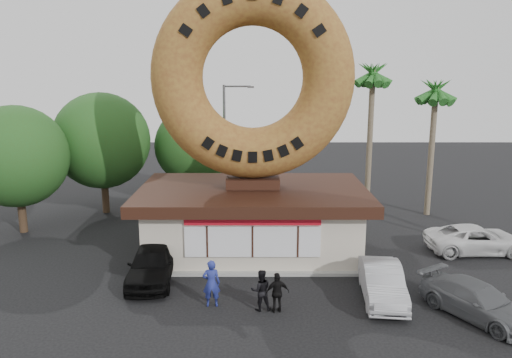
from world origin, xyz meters
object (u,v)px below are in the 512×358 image
at_px(car_black, 152,264).
at_px(car_white, 476,239).
at_px(person_right, 277,293).
at_px(person_left, 211,283).
at_px(person_center, 261,290).
at_px(giant_donut, 253,78).
at_px(street_lamp, 227,137).
at_px(car_grey, 477,301).
at_px(car_silver, 382,282).
at_px(donut_shop, 253,217).

relative_size(car_black, car_white, 0.93).
bearing_deg(person_right, car_white, -159.30).
height_order(car_black, car_white, car_black).
height_order(person_left, person_right, person_left).
height_order(person_center, car_white, person_center).
bearing_deg(person_left, giant_donut, -108.91).
distance_m(street_lamp, person_left, 16.46).
height_order(street_lamp, person_right, street_lamp).
bearing_deg(car_grey, street_lamp, 89.50).
bearing_deg(car_black, giant_donut, 37.22).
relative_size(giant_donut, car_black, 2.09).
distance_m(street_lamp, car_white, 17.02).
relative_size(person_left, car_white, 0.38).
bearing_deg(car_silver, car_white, 46.55).
bearing_deg(person_right, car_grey, 165.84).
bearing_deg(car_grey, person_left, 143.36).
height_order(giant_donut, person_left, giant_donut).
distance_m(person_right, car_black, 6.04).
height_order(giant_donut, car_white, giant_donut).
distance_m(donut_shop, car_white, 11.24).
relative_size(person_left, car_silver, 0.44).
distance_m(person_center, car_black, 5.42).
height_order(car_silver, car_white, car_silver).
distance_m(person_left, person_right, 2.57).
xyz_separation_m(donut_shop, person_left, (-1.56, -6.06, -0.83)).
height_order(street_lamp, person_center, street_lamp).
distance_m(person_center, car_silver, 4.93).
distance_m(giant_donut, car_white, 13.71).
bearing_deg(street_lamp, car_grey, -59.07).
xyz_separation_m(person_left, person_right, (2.52, -0.49, -0.16)).
distance_m(person_left, car_white, 14.02).
bearing_deg(person_center, car_white, -158.41).
relative_size(donut_shop, person_left, 5.98).
bearing_deg(person_center, car_silver, -177.06).
bearing_deg(car_white, person_left, 113.14).
bearing_deg(donut_shop, person_left, -104.48).
xyz_separation_m(street_lamp, person_right, (2.81, -16.57, -3.70)).
xyz_separation_m(giant_donut, person_center, (0.34, -6.41, -7.80)).
distance_m(street_lamp, car_grey, 20.16).
height_order(person_right, car_white, person_right).
bearing_deg(giant_donut, car_black, -139.66).
xyz_separation_m(person_left, car_grey, (9.88, -0.90, -0.30)).
bearing_deg(car_grey, car_white, 35.48).
bearing_deg(giant_donut, street_lamp, 100.51).
height_order(giant_donut, street_lamp, giant_donut).
distance_m(donut_shop, street_lamp, 10.54).
height_order(car_grey, car_white, car_white).
xyz_separation_m(donut_shop, person_right, (0.96, -6.55, -0.99)).
height_order(donut_shop, car_white, donut_shop).
bearing_deg(car_grey, car_silver, 123.01).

